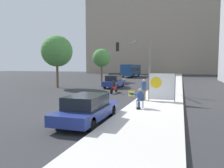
% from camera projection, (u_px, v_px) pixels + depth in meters
% --- Properties ---
extents(ground_plane, '(160.00, 160.00, 0.00)m').
position_uv_depth(ground_plane, '(89.00, 114.00, 12.67)').
color(ground_plane, '#303033').
extents(sidewalk_curb, '(3.56, 90.00, 0.18)m').
position_uv_depth(sidewalk_curb, '(167.00, 89.00, 25.86)').
color(sidewalk_curb, beige).
rests_on(sidewalk_curb, ground_plane).
extents(building_backdrop_far, '(52.00, 12.00, 32.59)m').
position_uv_depth(building_backdrop_far, '(161.00, 27.00, 76.05)').
color(building_backdrop_far, gray).
rests_on(building_backdrop_far, ground_plane).
extents(seated_protester, '(0.93, 0.77, 1.23)m').
position_uv_depth(seated_protester, '(139.00, 97.00, 13.53)').
color(seated_protester, '#474C56').
rests_on(seated_protester, sidewalk_curb).
extents(jogger_on_sidewalk, '(0.34, 0.34, 1.61)m').
position_uv_depth(jogger_on_sidewalk, '(144.00, 90.00, 16.58)').
color(jogger_on_sidewalk, '#756651').
rests_on(jogger_on_sidewalk, sidewalk_curb).
extents(pedestrian_behind, '(0.34, 0.34, 1.70)m').
position_uv_depth(pedestrian_behind, '(153.00, 87.00, 17.95)').
color(pedestrian_behind, '#756651').
rests_on(pedestrian_behind, sidewalk_curb).
extents(protest_banner, '(1.96, 0.06, 2.05)m').
position_uv_depth(protest_banner, '(161.00, 87.00, 16.15)').
color(protest_banner, slate).
rests_on(protest_banner, sidewalk_curb).
extents(traffic_light_pole, '(3.26, 3.02, 5.17)m').
position_uv_depth(traffic_light_pole, '(137.00, 56.00, 21.45)').
color(traffic_light_pole, slate).
rests_on(traffic_light_pole, sidewalk_curb).
extents(parked_car_curbside, '(1.81, 4.72, 1.38)m').
position_uv_depth(parked_car_curbside, '(88.00, 108.00, 10.84)').
color(parked_car_curbside, navy).
rests_on(parked_car_curbside, ground_plane).
extents(car_on_road_nearest, '(1.78, 4.55, 1.55)m').
position_uv_depth(car_on_road_nearest, '(114.00, 82.00, 27.76)').
color(car_on_road_nearest, navy).
rests_on(car_on_road_nearest, ground_plane).
extents(car_on_road_midblock, '(1.84, 4.22, 1.39)m').
position_uv_depth(car_on_road_midblock, '(116.00, 79.00, 33.28)').
color(car_on_road_midblock, white).
rests_on(car_on_road_midblock, ground_plane).
extents(car_on_road_distant, '(1.79, 4.30, 1.41)m').
position_uv_depth(car_on_road_distant, '(115.00, 77.00, 40.87)').
color(car_on_road_distant, silver).
rests_on(car_on_road_distant, ground_plane).
extents(city_bus_on_road, '(2.53, 11.76, 3.04)m').
position_uv_depth(city_bus_on_road, '(131.00, 70.00, 53.46)').
color(city_bus_on_road, navy).
rests_on(city_bus_on_road, ground_plane).
extents(motorcycle_on_road, '(0.28, 2.23, 1.30)m').
position_uv_depth(motorcycle_on_road, '(114.00, 88.00, 22.36)').
color(motorcycle_on_road, maroon).
rests_on(motorcycle_on_road, ground_plane).
extents(street_tree_near_curb, '(3.93, 3.93, 6.59)m').
position_uv_depth(street_tree_near_curb, '(57.00, 51.00, 27.52)').
color(street_tree_near_curb, brown).
rests_on(street_tree_near_curb, ground_plane).
extents(street_tree_midblock, '(3.22, 3.22, 5.77)m').
position_uv_depth(street_tree_midblock, '(102.00, 58.00, 38.59)').
color(street_tree_midblock, brown).
rests_on(street_tree_midblock, ground_plane).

